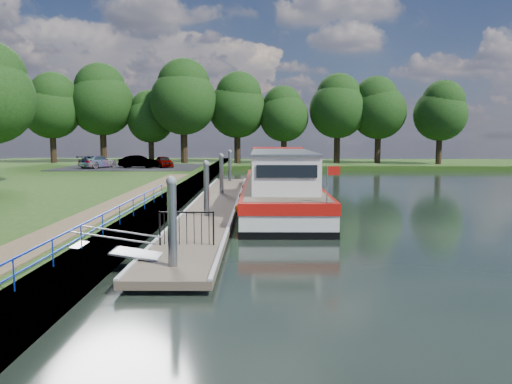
{
  "coord_description": "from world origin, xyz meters",
  "views": [
    {
      "loc": [
        2.45,
        -14.22,
        4.05
      ],
      "look_at": [
        2.27,
        9.34,
        1.4
      ],
      "focal_mm": 35.0,
      "sensor_mm": 36.0,
      "label": 1
    }
  ],
  "objects_px": {
    "pontoon": "(215,206)",
    "car_a": "(164,162)",
    "barge": "(279,186)",
    "car_c": "(98,162)",
    "car_b": "(138,162)"
  },
  "relations": [
    {
      "from": "car_a",
      "to": "car_b",
      "type": "height_order",
      "value": "car_b"
    },
    {
      "from": "barge",
      "to": "car_b",
      "type": "bearing_deg",
      "value": 122.97
    },
    {
      "from": "car_c",
      "to": "barge",
      "type": "bearing_deg",
      "value": 154.03
    },
    {
      "from": "car_c",
      "to": "car_b",
      "type": "bearing_deg",
      "value": -157.16
    },
    {
      "from": "barge",
      "to": "car_a",
      "type": "relative_size",
      "value": 6.15
    },
    {
      "from": "pontoon",
      "to": "car_a",
      "type": "xyz_separation_m",
      "value": [
        -7.45,
        24.06,
        1.24
      ]
    },
    {
      "from": "barge",
      "to": "car_c",
      "type": "xyz_separation_m",
      "value": [
        -17.57,
        20.78,
        0.38
      ]
    },
    {
      "from": "pontoon",
      "to": "car_c",
      "type": "relative_size",
      "value": 6.83
    },
    {
      "from": "car_b",
      "to": "car_c",
      "type": "xyz_separation_m",
      "value": [
        -4.14,
        0.07,
        0.01
      ]
    },
    {
      "from": "car_b",
      "to": "car_c",
      "type": "bearing_deg",
      "value": 93.83
    },
    {
      "from": "barge",
      "to": "car_a",
      "type": "xyz_separation_m",
      "value": [
        -11.05,
        21.63,
        0.33
      ]
    },
    {
      "from": "car_c",
      "to": "car_a",
      "type": "bearing_deg",
      "value": -148.69
    },
    {
      "from": "barge",
      "to": "car_c",
      "type": "bearing_deg",
      "value": 130.22
    },
    {
      "from": "car_a",
      "to": "car_b",
      "type": "bearing_deg",
      "value": 177.1
    },
    {
      "from": "car_a",
      "to": "car_b",
      "type": "distance_m",
      "value": 2.56
    }
  ]
}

